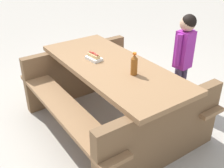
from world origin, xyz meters
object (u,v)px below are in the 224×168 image
Objects in this scene: soda_bottle at (134,65)px; child_in_coat at (184,50)px; picnic_table at (112,91)px; hotdog_tray at (94,57)px.

child_in_coat is (-0.10, -0.89, -0.11)m from soda_bottle.
picnic_table is at bearing 65.16° from child_in_coat.
hotdog_tray is at bearing -2.34° from soda_bottle.
hotdog_tray is 1.07m from child_in_coat.
child_in_coat is at bearing -96.20° from soda_bottle.
hotdog_tray is (0.53, -0.02, -0.07)m from soda_bottle.
soda_bottle reaches higher than picnic_table.
child_in_coat reaches higher than picnic_table.
hotdog_tray is at bearing 54.46° from child_in_coat.
soda_bottle is 1.13× the size of hotdog_tray.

